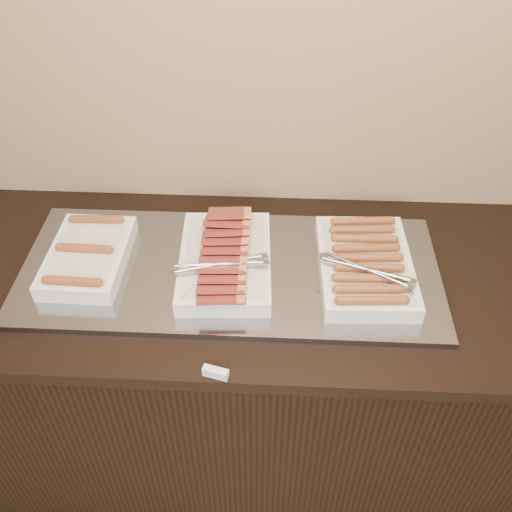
{
  "coord_description": "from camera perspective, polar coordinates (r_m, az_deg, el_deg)",
  "views": [
    {
      "loc": [
        0.14,
        0.95,
        2.06
      ],
      "look_at": [
        0.09,
        2.13,
        0.97
      ],
      "focal_mm": 40.0,
      "sensor_mm": 36.0,
      "label": 1
    }
  ],
  "objects": [
    {
      "name": "counter",
      "position": [
        1.99,
        -2.49,
        -10.92
      ],
      "size": [
        2.06,
        0.76,
        0.9
      ],
      "color": "black",
      "rests_on": "ground"
    },
    {
      "name": "warming_tray",
      "position": [
        1.65,
        -2.61,
        -1.45
      ],
      "size": [
        1.2,
        0.5,
        0.02
      ],
      "primitive_type": "cube",
      "color": "gray",
      "rests_on": "counter"
    },
    {
      "name": "dish_left",
      "position": [
        1.71,
        -16.45,
        -0.02
      ],
      "size": [
        0.22,
        0.33,
        0.07
      ],
      "rotation": [
        0.0,
        0.0,
        -0.02
      ],
      "color": "silver",
      "rests_on": "warming_tray"
    },
    {
      "name": "dish_center",
      "position": [
        1.62,
        -3.14,
        -0.38
      ],
      "size": [
        0.28,
        0.41,
        0.1
      ],
      "rotation": [
        0.0,
        0.0,
        0.05
      ],
      "color": "silver",
      "rests_on": "warming_tray"
    },
    {
      "name": "dish_right",
      "position": [
        1.63,
        10.87,
        -0.89
      ],
      "size": [
        0.28,
        0.39,
        0.08
      ],
      "rotation": [
        0.0,
        0.0,
        0.04
      ],
      "color": "silver",
      "rests_on": "warming_tray"
    },
    {
      "name": "label_holder",
      "position": [
        1.41,
        -4.05,
        -11.56
      ],
      "size": [
        0.07,
        0.03,
        0.03
      ],
      "primitive_type": "cube",
      "rotation": [
        0.0,
        0.0,
        -0.24
      ],
      "color": "silver",
      "rests_on": "counter"
    }
  ]
}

